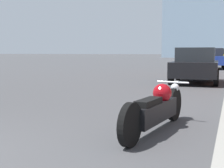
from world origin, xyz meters
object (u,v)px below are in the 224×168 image
object	(u,v)px
motorcycle	(157,108)
parked_car_blue	(213,58)
parked_car_white	(223,56)
parked_car_yellow	(222,56)
parked_car_black	(196,65)

from	to	relation	value
motorcycle	parked_car_blue	world-z (taller)	parked_car_blue
parked_car_white	motorcycle	bearing A→B (deg)	-84.46
motorcycle	parked_car_yellow	xyz separation A→B (m)	(-0.03, 34.65, 0.46)
parked_car_yellow	parked_car_black	bearing A→B (deg)	-88.45
motorcycle	parked_car_black	size ratio (longest dim) A/B	0.67
parked_car_black	parked_car_yellow	world-z (taller)	parked_car_yellow
motorcycle	parked_car_yellow	world-z (taller)	parked_car_yellow
parked_car_blue	parked_car_white	xyz separation A→B (m)	(0.06, 25.50, -0.04)
parked_car_blue	parked_car_black	bearing A→B (deg)	-94.20
parked_car_black	parked_car_blue	xyz separation A→B (m)	(0.03, 12.55, 0.07)
motorcycle	parked_car_black	distance (m)	8.92
parked_car_blue	parked_car_yellow	distance (m)	13.19
parked_car_black	parked_car_white	xyz separation A→B (m)	(0.09, 38.05, 0.03)
motorcycle	parked_car_black	xyz separation A→B (m)	(-0.33, 8.90, 0.38)
motorcycle	parked_car_yellow	size ratio (longest dim) A/B	0.58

